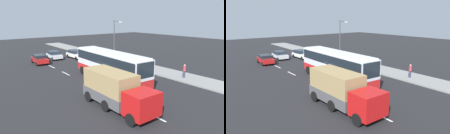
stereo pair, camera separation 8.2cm
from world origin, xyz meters
The scene contains 10 objects.
ground_plane centered at (0.00, 0.00, 0.00)m, with size 120.00×120.00×0.00m, color black.
sidewalk_curb centered at (0.00, 9.03, 0.07)m, with size 80.00×4.00×0.15m, color gray.
lane_centreline centered at (-0.91, -2.20, 0.00)m, with size 35.44×0.16×0.01m.
coach_bus centered at (-0.41, 0.62, 2.22)m, with size 12.06×2.96×3.58m.
cargo_truck centered at (6.12, -3.60, 1.63)m, with size 7.57×2.58×3.06m.
car_silver_hatch centered at (-17.62, 0.57, 0.77)m, with size 4.12×2.02×1.46m.
car_white_minivan centered at (-16.05, 4.15, 0.80)m, with size 4.49×2.18×1.51m.
car_red_compact centered at (-15.32, -2.90, 0.79)m, with size 4.29×2.13×1.48m.
pedestrian_near_curb centered at (4.40, 8.60, 1.12)m, with size 0.32×0.32×1.68m.
street_lamp centered at (-8.52, 7.62, 4.14)m, with size 1.94×0.24×6.90m.
Camera 1 is at (19.41, -14.07, 7.62)m, focal length 33.99 mm.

